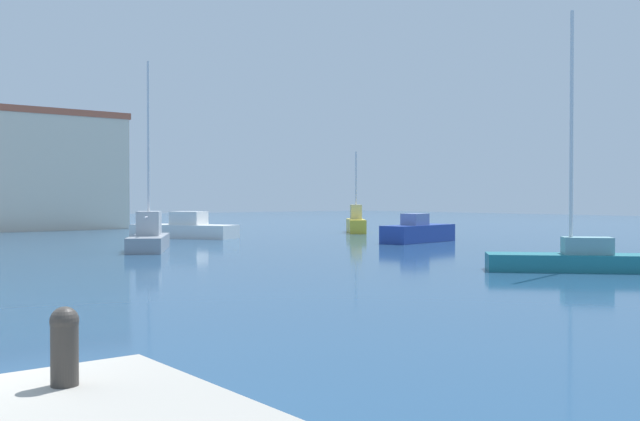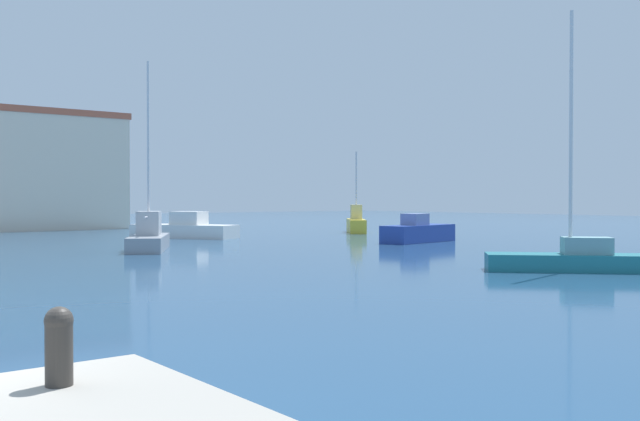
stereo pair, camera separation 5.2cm
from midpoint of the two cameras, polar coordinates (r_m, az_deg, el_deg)
water at (r=31.90m, az=-8.35°, el=-3.47°), size 160.00×160.00×0.00m
mooring_bollard at (r=6.13m, az=-19.64°, el=-9.77°), size 0.23×0.23×0.63m
sailboat_teal_distant_east at (r=25.94m, az=19.32°, el=-3.51°), size 4.91×5.02×8.78m
motorboat_blue_outer_mooring at (r=40.89m, az=7.77°, el=-1.70°), size 5.31×2.49×1.61m
sailboat_yellow_behind_lamppost at (r=51.75m, az=2.90°, el=-1.01°), size 3.61×4.26×5.79m
sailboat_grey_near_pier at (r=35.26m, az=-13.29°, el=-2.01°), size 4.07×5.41×8.94m
motorboat_white_inner_mooring at (r=45.71m, az=-10.56°, el=-1.44°), size 5.04×6.92×1.65m
harbor_office at (r=60.86m, az=-21.77°, el=2.96°), size 13.77×6.49×9.27m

